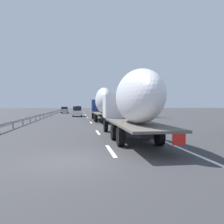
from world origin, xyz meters
TOP-DOWN VIEW (x-y plane):
  - ground_plane at (40.00, 0.00)m, footprint 260.00×260.00m
  - lane_stripe_0 at (2.00, -1.80)m, footprint 3.20×0.20m
  - lane_stripe_1 at (10.00, -1.80)m, footprint 3.20×0.20m
  - lane_stripe_2 at (21.17, -1.80)m, footprint 3.20×0.20m
  - lane_stripe_3 at (34.22, -1.80)m, footprint 3.20×0.20m
  - lane_stripe_4 at (42.90, -1.80)m, footprint 3.20×0.20m
  - lane_stripe_5 at (47.13, -1.80)m, footprint 3.20×0.20m
  - lane_stripe_6 at (62.92, -1.80)m, footprint 3.20×0.20m
  - lane_stripe_7 at (70.47, -1.80)m, footprint 3.20×0.20m
  - lane_stripe_8 at (82.41, -1.80)m, footprint 3.20×0.20m
  - lane_stripe_9 at (100.75, -1.80)m, footprint 3.20×0.20m
  - edge_line_right at (45.00, -5.50)m, footprint 110.00×0.20m
  - truck_lead at (23.94, -3.60)m, footprint 14.14×2.55m
  - truck_trailing at (5.20, -3.60)m, footprint 13.34×2.55m
  - car_white_van at (38.02, 0.03)m, footprint 4.41×1.82m
  - car_blue_sedan at (69.09, 0.26)m, footprint 4.12×1.85m
  - car_silver_hatch at (58.00, 3.61)m, footprint 4.58×1.87m
  - car_red_compact at (79.93, -0.14)m, footprint 4.44×1.91m
  - road_sign at (49.37, -6.70)m, footprint 0.10×0.90m
  - tree_0 at (75.65, -9.70)m, footprint 2.65×2.65m
  - tree_1 at (32.96, -12.79)m, footprint 2.48×2.48m
  - tree_3 at (88.90, -12.53)m, footprint 3.24×3.24m
  - guardrail_median at (43.00, 6.00)m, footprint 94.00×0.10m

SIDE VIEW (x-z plane):
  - ground_plane at x=40.00m, z-range 0.00..0.00m
  - lane_stripe_0 at x=2.00m, z-range 0.00..0.01m
  - lane_stripe_1 at x=10.00m, z-range 0.00..0.01m
  - lane_stripe_2 at x=21.17m, z-range 0.00..0.01m
  - lane_stripe_3 at x=34.22m, z-range 0.00..0.01m
  - lane_stripe_4 at x=42.90m, z-range 0.00..0.01m
  - lane_stripe_5 at x=47.13m, z-range 0.00..0.01m
  - lane_stripe_6 at x=62.92m, z-range 0.00..0.01m
  - lane_stripe_7 at x=70.47m, z-range 0.00..0.01m
  - lane_stripe_8 at x=82.41m, z-range 0.00..0.01m
  - lane_stripe_9 at x=100.75m, z-range 0.00..0.01m
  - edge_line_right at x=45.00m, z-range 0.00..0.01m
  - guardrail_median at x=43.00m, z-range 0.20..0.96m
  - car_silver_hatch at x=58.00m, z-range 0.02..1.79m
  - car_blue_sedan at x=69.09m, z-range 0.02..1.81m
  - car_red_compact at x=79.93m, z-range 0.01..1.89m
  - car_white_van at x=38.02m, z-range -0.01..1.98m
  - road_sign at x=49.37m, z-range 0.61..3.78m
  - truck_trailing at x=5.20m, z-range 0.31..4.58m
  - truck_lead at x=23.94m, z-range 0.29..4.87m
  - tree_1 at x=32.96m, z-range 0.70..6.97m
  - tree_3 at x=88.90m, z-range 0.89..6.82m
  - tree_0 at x=75.65m, z-range 0.86..7.38m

